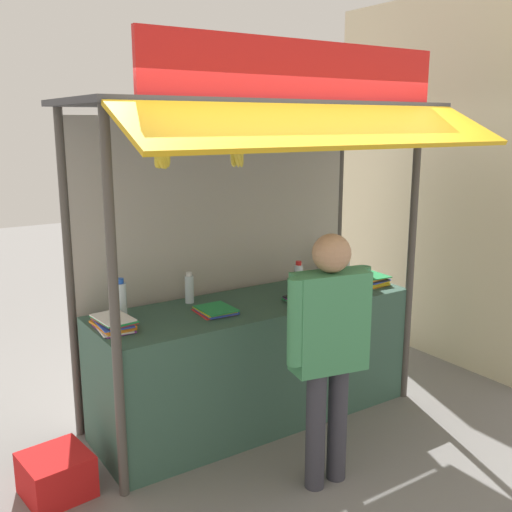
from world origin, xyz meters
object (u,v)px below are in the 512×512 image
at_px(magazine_stack_front_left, 302,300).
at_px(water_bottle_front_right, 345,263).
at_px(magazine_stack_right, 114,323).
at_px(magazine_stack_left, 370,280).
at_px(plastic_crate, 56,475).
at_px(banana_bunch_inner_right, 162,156).
at_px(magazine_stack_back_right, 216,310).
at_px(water_bottle_mid_right, 121,300).
at_px(water_bottle_far_right, 189,289).
at_px(banana_bunch_rightmost, 238,153).
at_px(water_bottle_mid_left, 298,278).
at_px(water_bottle_rear_center, 328,262).
at_px(vendor_person, 329,338).

bearing_deg(magazine_stack_front_left, water_bottle_front_right, 26.89).
relative_size(magazine_stack_right, magazine_stack_left, 1.14).
relative_size(water_bottle_front_right, plastic_crate, 0.69).
bearing_deg(magazine_stack_right, banana_bunch_inner_right, -71.60).
bearing_deg(banana_bunch_inner_right, magazine_stack_back_right, 37.13).
distance_m(water_bottle_mid_right, banana_bunch_inner_right, 1.19).
relative_size(magazine_stack_right, banana_bunch_inner_right, 1.25).
xyz_separation_m(water_bottle_far_right, banana_bunch_rightmost, (-0.03, -0.74, 1.01)).
distance_m(magazine_stack_left, banana_bunch_inner_right, 2.30).
bearing_deg(magazine_stack_front_left, water_bottle_far_right, 146.79).
relative_size(magazine_stack_back_right, banana_bunch_rightmost, 1.09).
relative_size(magazine_stack_front_left, banana_bunch_inner_right, 0.97).
distance_m(magazine_stack_back_right, plastic_crate, 1.44).
bearing_deg(water_bottle_far_right, magazine_stack_front_left, -33.21).
distance_m(magazine_stack_back_right, magazine_stack_right, 0.72).
relative_size(water_bottle_mid_left, water_bottle_far_right, 1.08).
bearing_deg(water_bottle_mid_left, magazine_stack_left, -12.19).
xyz_separation_m(water_bottle_rear_center, banana_bunch_inner_right, (-1.89, -0.79, 1.00)).
bearing_deg(water_bottle_mid_right, banana_bunch_inner_right, -86.80).
bearing_deg(banana_bunch_inner_right, magazine_stack_front_left, 12.97).
height_order(magazine_stack_front_left, plastic_crate, magazine_stack_front_left).
xyz_separation_m(magazine_stack_right, magazine_stack_left, (2.15, -0.10, -0.01)).
relative_size(water_bottle_rear_center, magazine_stack_left, 0.92).
bearing_deg(water_bottle_mid_left, water_bottle_far_right, 165.31).
xyz_separation_m(water_bottle_mid_right, plastic_crate, (-0.59, -0.34, -0.93)).
height_order(water_bottle_front_right, banana_bunch_rightmost, banana_bunch_rightmost).
xyz_separation_m(water_bottle_mid_left, magazine_stack_back_right, (-0.80, -0.09, -0.10)).
distance_m(water_bottle_front_right, plastic_crate, 2.78).
xyz_separation_m(water_bottle_front_right, magazine_stack_left, (0.01, -0.29, -0.08)).
xyz_separation_m(magazine_stack_left, vendor_person, (-1.16, -0.86, -0.00)).
xyz_separation_m(vendor_person, plastic_crate, (-1.45, 0.80, -0.83)).
bearing_deg(banana_bunch_rightmost, water_bottle_rear_center, 29.38).
height_order(water_bottle_far_right, vendor_person, vendor_person).
height_order(magazine_stack_back_right, magazine_stack_front_left, magazine_stack_front_left).
height_order(water_bottle_mid_right, water_bottle_rear_center, water_bottle_mid_right).
bearing_deg(water_bottle_mid_left, water_bottle_mid_right, 174.09).
bearing_deg(water_bottle_rear_center, water_bottle_mid_left, -152.91).
bearing_deg(magazine_stack_left, banana_bunch_rightmost, -165.87).
xyz_separation_m(banana_bunch_rightmost, banana_bunch_inner_right, (-0.49, -0.00, 0.00)).
bearing_deg(water_bottle_front_right, water_bottle_mid_left, -166.42).
relative_size(magazine_stack_right, vendor_person, 0.20).
height_order(water_bottle_mid_left, magazine_stack_left, water_bottle_mid_left).
bearing_deg(magazine_stack_right, water_bottle_far_right, 20.80).
xyz_separation_m(water_bottle_mid_left, magazine_stack_right, (-1.52, -0.04, -0.07)).
bearing_deg(water_bottle_front_right, vendor_person, -135.09).
relative_size(water_bottle_front_right, magazine_stack_right, 0.81).
bearing_deg(water_bottle_far_right, water_bottle_mid_left, -14.69).
distance_m(water_bottle_front_right, magazine_stack_left, 0.30).
bearing_deg(water_bottle_rear_center, banana_bunch_inner_right, -157.31).
bearing_deg(magazine_stack_right, magazine_stack_left, -2.67).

